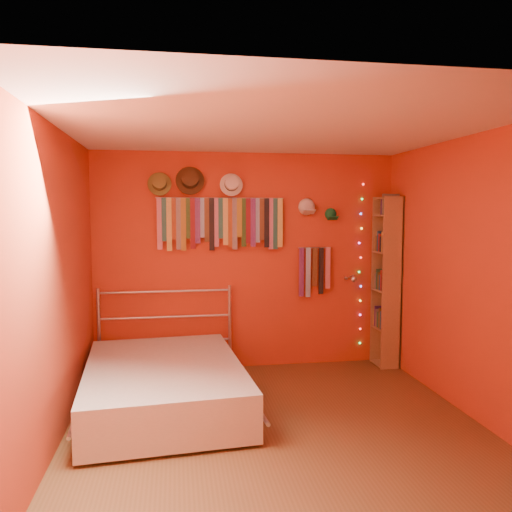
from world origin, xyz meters
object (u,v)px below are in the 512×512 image
bookshelf (389,280)px  bed (164,384)px  tie_rack (221,221)px  reading_lamp (352,279)px

bookshelf → bed: (-2.61, -0.91, -0.79)m
tie_rack → bed: size_ratio=0.69×
bookshelf → reading_lamp: bearing=-177.7°
bed → reading_lamp: bearing=18.2°
bookshelf → bed: 2.87m
tie_rack → reading_lamp: tie_rack is taller
reading_lamp → bookshelf: size_ratio=0.15×
reading_lamp → bookshelf: bookshelf is taller
tie_rack → reading_lamp: size_ratio=4.69×
reading_lamp → bed: reading_lamp is taller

